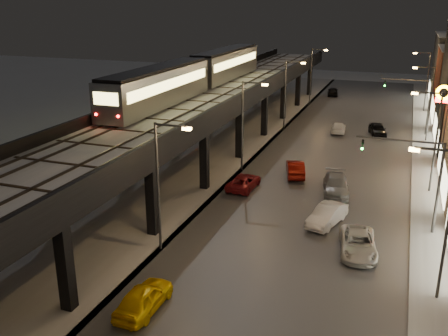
% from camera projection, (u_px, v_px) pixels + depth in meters
% --- Properties ---
extents(road_surface, '(17.00, 120.00, 0.06)m').
position_uv_depth(road_surface, '(329.00, 167.00, 51.39)').
color(road_surface, '#46474D').
rests_on(road_surface, ground).
extents(sidewalk_right, '(4.00, 120.00, 0.14)m').
position_uv_depth(sidewalk_right, '(434.00, 178.00, 48.13)').
color(sidewalk_right, '#9FA1A8').
rests_on(sidewalk_right, ground).
extents(under_viaduct_pavement, '(11.00, 120.00, 0.06)m').
position_uv_depth(under_viaduct_pavement, '(208.00, 154.00, 55.77)').
color(under_viaduct_pavement, '#9FA1A8').
rests_on(under_viaduct_pavement, ground).
extents(elevated_viaduct, '(9.00, 100.00, 6.30)m').
position_uv_depth(elevated_viaduct, '(196.00, 110.00, 51.18)').
color(elevated_viaduct, black).
rests_on(elevated_viaduct, ground).
extents(viaduct_trackbed, '(8.40, 100.00, 0.32)m').
position_uv_depth(viaduct_trackbed, '(196.00, 103.00, 51.05)').
color(viaduct_trackbed, '#B2B7C1').
rests_on(viaduct_trackbed, elevated_viaduct).
extents(viaduct_parapet_streetside, '(0.30, 100.00, 1.10)m').
position_uv_depth(viaduct_parapet_streetside, '(236.00, 101.00, 49.51)').
color(viaduct_parapet_streetside, black).
rests_on(viaduct_parapet_streetside, elevated_viaduct).
extents(viaduct_parapet_far, '(0.30, 100.00, 1.10)m').
position_uv_depth(viaduct_parapet_far, '(158.00, 95.00, 52.33)').
color(viaduct_parapet_far, black).
rests_on(viaduct_parapet_far, elevated_viaduct).
extents(streetlight_left_1, '(2.57, 0.28, 9.00)m').
position_uv_depth(streetlight_left_1, '(161.00, 179.00, 32.72)').
color(streetlight_left_1, '#38383A').
rests_on(streetlight_left_1, ground).
extents(streetlight_right_1, '(2.56, 0.28, 9.00)m').
position_uv_depth(streetlight_right_1, '(444.00, 215.00, 27.15)').
color(streetlight_right_1, '#38383A').
rests_on(streetlight_right_1, ground).
extents(streetlight_left_2, '(2.57, 0.28, 9.00)m').
position_uv_depth(streetlight_left_2, '(245.00, 120.00, 48.74)').
color(streetlight_left_2, '#38383A').
rests_on(streetlight_left_2, ground).
extents(streetlight_right_2, '(2.56, 0.28, 9.00)m').
position_uv_depth(streetlight_right_2, '(433.00, 135.00, 43.17)').
color(streetlight_right_2, '#38383A').
rests_on(streetlight_right_2, ground).
extents(streetlight_left_3, '(2.57, 0.28, 9.00)m').
position_uv_depth(streetlight_left_3, '(287.00, 90.00, 64.76)').
color(streetlight_left_3, '#38383A').
rests_on(streetlight_left_3, ground).
extents(streetlight_right_3, '(2.56, 0.28, 9.00)m').
position_uv_depth(streetlight_right_3, '(429.00, 99.00, 59.19)').
color(streetlight_right_3, '#38383A').
rests_on(streetlight_right_3, ground).
extents(streetlight_left_4, '(2.57, 0.28, 9.00)m').
position_uv_depth(streetlight_left_4, '(313.00, 72.00, 80.78)').
color(streetlight_left_4, '#38383A').
rests_on(streetlight_left_4, ground).
extents(streetlight_right_4, '(2.56, 0.28, 9.00)m').
position_uv_depth(streetlight_right_4, '(426.00, 78.00, 75.21)').
color(streetlight_right_4, '#38383A').
rests_on(streetlight_right_4, ground).
extents(traffic_light_rig_a, '(6.10, 0.34, 7.00)m').
position_uv_depth(traffic_light_rig_a, '(423.00, 175.00, 35.68)').
color(traffic_light_rig_a, '#38383A').
rests_on(traffic_light_rig_a, ground).
extents(traffic_light_rig_b, '(6.10, 0.34, 7.00)m').
position_uv_depth(traffic_light_rig_b, '(420.00, 100.00, 62.38)').
color(traffic_light_rig_b, '#38383A').
rests_on(traffic_light_rig_b, ground).
extents(subway_train, '(3.08, 37.76, 3.68)m').
position_uv_depth(subway_train, '(197.00, 73.00, 56.80)').
color(subway_train, gray).
rests_on(subway_train, viaduct_trackbed).
extents(car_taxi, '(1.81, 4.47, 1.52)m').
position_uv_depth(car_taxi, '(144.00, 299.00, 27.45)').
color(car_taxi, '#E8B200').
rests_on(car_taxi, ground).
extents(car_near_white, '(2.80, 4.85, 1.51)m').
position_uv_depth(car_near_white, '(295.00, 169.00, 48.51)').
color(car_near_white, maroon).
rests_on(car_near_white, ground).
extents(car_mid_silver, '(2.34, 4.72, 1.29)m').
position_uv_depth(car_mid_silver, '(244.00, 182.00, 45.26)').
color(car_mid_silver, maroon).
rests_on(car_mid_silver, ground).
extents(car_mid_dark, '(2.14, 4.53, 1.28)m').
position_uv_depth(car_mid_dark, '(338.00, 128.00, 64.51)').
color(car_mid_dark, white).
rests_on(car_mid_dark, ground).
extents(car_far_white, '(2.39, 4.57, 1.48)m').
position_uv_depth(car_far_white, '(333.00, 92.00, 89.32)').
color(car_far_white, black).
rests_on(car_far_white, ground).
extents(car_onc_silver, '(2.78, 4.83, 1.50)m').
position_uv_depth(car_onc_silver, '(327.00, 216.00, 38.01)').
color(car_onc_silver, white).
rests_on(car_onc_silver, ground).
extents(car_onc_dark, '(3.08, 5.36, 1.41)m').
position_uv_depth(car_onc_dark, '(358.00, 244.00, 33.68)').
color(car_onc_dark, silver).
rests_on(car_onc_dark, ground).
extents(car_onc_white, '(3.04, 5.58, 1.54)m').
position_uv_depth(car_onc_white, '(336.00, 186.00, 44.11)').
color(car_onc_white, '#8C919C').
rests_on(car_onc_white, ground).
extents(car_onc_red, '(2.81, 4.72, 1.51)m').
position_uv_depth(car_onc_red, '(377.00, 130.00, 63.15)').
color(car_onc_red, black).
rests_on(car_onc_red, ground).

